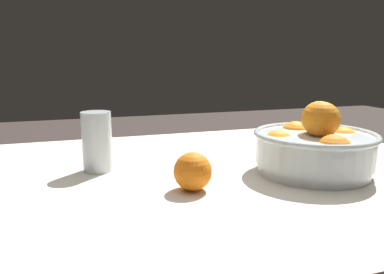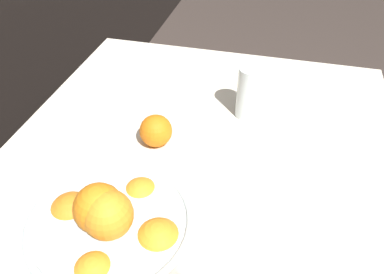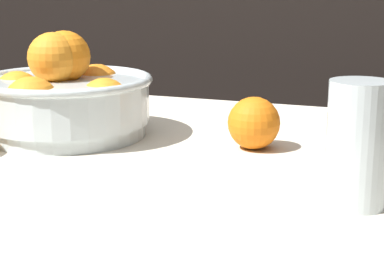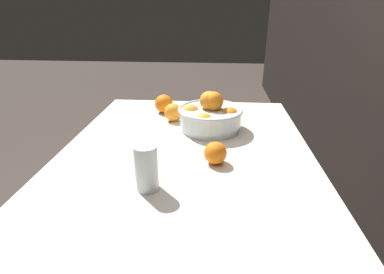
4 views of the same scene
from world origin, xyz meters
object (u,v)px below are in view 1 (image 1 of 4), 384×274
(fruit_bowl, at_px, (314,146))
(orange_loose_near_bowl, at_px, (193,171))
(orange_loose_aside, at_px, (303,138))
(orange_loose_front, at_px, (323,130))
(juice_glass, at_px, (97,145))

(fruit_bowl, xyz_separation_m, orange_loose_near_bowl, (0.28, 0.02, -0.02))
(fruit_bowl, xyz_separation_m, orange_loose_aside, (-0.08, -0.16, -0.02))
(fruit_bowl, height_order, orange_loose_front, fruit_bowl)
(juice_glass, xyz_separation_m, orange_loose_aside, (-0.52, -0.00, -0.02))
(juice_glass, xyz_separation_m, orange_loose_near_bowl, (-0.16, 0.18, -0.02))
(juice_glass, bearing_deg, fruit_bowl, 160.03)
(orange_loose_near_bowl, relative_size, orange_loose_front, 0.86)
(juice_glass, bearing_deg, orange_loose_front, -174.72)
(fruit_bowl, distance_m, orange_loose_aside, 0.18)
(orange_loose_near_bowl, xyz_separation_m, orange_loose_front, (-0.47, -0.24, 0.01))
(juice_glass, distance_m, orange_loose_front, 0.63)
(orange_loose_near_bowl, distance_m, orange_loose_front, 0.53)
(fruit_bowl, xyz_separation_m, juice_glass, (0.44, -0.16, 0.00))
(fruit_bowl, relative_size, orange_loose_near_bowl, 3.58)
(juice_glass, relative_size, orange_loose_near_bowl, 1.80)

